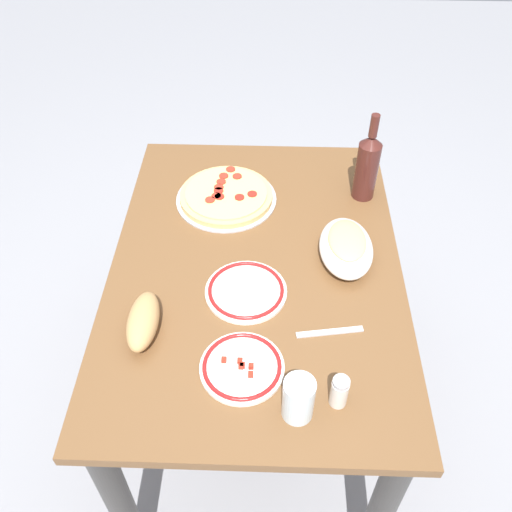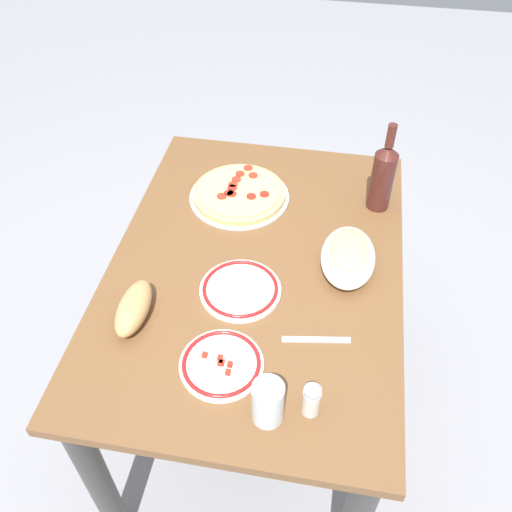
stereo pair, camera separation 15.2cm
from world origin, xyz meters
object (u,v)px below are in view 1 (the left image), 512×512
object	(u,v)px
pepperoni_pizza	(226,196)
water_glass	(298,399)
side_plate_far	(246,291)
baked_pasta_dish	(346,246)
wine_bottle	(367,165)
side_plate_near	(242,367)
dining_table	(256,296)
bread_loaf	(143,321)
spice_shaker	(339,392)

from	to	relation	value
pepperoni_pizza	water_glass	size ratio (longest dim) A/B	2.75
water_glass	side_plate_far	xyz separation A→B (m)	(-0.35, -0.13, -0.05)
baked_pasta_dish	wine_bottle	bearing A→B (deg)	164.35
side_plate_near	side_plate_far	size ratio (longest dim) A/B	0.92
dining_table	water_glass	world-z (taller)	water_glass
pepperoni_pizza	baked_pasta_dish	distance (m)	0.43
dining_table	bread_loaf	xyz separation A→B (m)	(0.24, -0.27, 0.18)
side_plate_near	water_glass	bearing A→B (deg)	49.73
pepperoni_pizza	spice_shaker	distance (m)	0.77
dining_table	bread_loaf	bearing A→B (deg)	-48.52
water_glass	side_plate_near	size ratio (longest dim) A/B	0.57
side_plate_near	spice_shaker	bearing A→B (deg)	70.18
wine_bottle	bread_loaf	world-z (taller)	wine_bottle
dining_table	spice_shaker	world-z (taller)	spice_shaker
wine_bottle	side_plate_near	distance (m)	0.76
baked_pasta_dish	bread_loaf	world-z (taller)	baked_pasta_dish
pepperoni_pizza	baked_pasta_dish	bearing A→B (deg)	55.63
water_glass	side_plate_far	bearing A→B (deg)	-159.50
wine_bottle	pepperoni_pizza	bearing A→B (deg)	-85.20
dining_table	pepperoni_pizza	distance (m)	0.33
wine_bottle	side_plate_far	size ratio (longest dim) A/B	1.32
pepperoni_pizza	dining_table	bearing A→B (deg)	20.34
water_glass	bread_loaf	xyz separation A→B (m)	(-0.22, -0.38, -0.02)
side_plate_far	bread_loaf	bearing A→B (deg)	-62.28
baked_pasta_dish	water_glass	distance (m)	0.51
wine_bottle	bread_loaf	size ratio (longest dim) A/B	1.58
dining_table	pepperoni_pizza	world-z (taller)	pepperoni_pizza
wine_bottle	side_plate_near	size ratio (longest dim) A/B	1.44
baked_pasta_dish	spice_shaker	bearing A→B (deg)	-6.56
baked_pasta_dish	bread_loaf	size ratio (longest dim) A/B	1.31
baked_pasta_dish	bread_loaf	distance (m)	0.59
dining_table	baked_pasta_dish	bearing A→B (deg)	98.16
spice_shaker	dining_table	bearing A→B (deg)	-155.09
baked_pasta_dish	spice_shaker	xyz separation A→B (m)	(0.46, -0.05, 0.00)
side_plate_far	spice_shaker	bearing A→B (deg)	34.89
dining_table	water_glass	bearing A→B (deg)	13.15
dining_table	wine_bottle	xyz separation A→B (m)	(-0.31, 0.33, 0.26)
wine_bottle	spice_shaker	distance (m)	0.76
baked_pasta_dish	side_plate_near	world-z (taller)	baked_pasta_dish
baked_pasta_dish	spice_shaker	distance (m)	0.46
side_plate_near	wine_bottle	bearing A→B (deg)	152.08
bread_loaf	spice_shaker	xyz separation A→B (m)	(0.19, 0.47, 0.01)
pepperoni_pizza	side_plate_near	distance (m)	0.63
side_plate_far	bread_loaf	size ratio (longest dim) A/B	1.20
side_plate_near	bread_loaf	size ratio (longest dim) A/B	1.10
dining_table	side_plate_near	world-z (taller)	side_plate_near
baked_pasta_dish	side_plate_far	world-z (taller)	baked_pasta_dish
pepperoni_pizza	wine_bottle	size ratio (longest dim) A/B	1.09
spice_shaker	side_plate_near	bearing A→B (deg)	-109.82
dining_table	side_plate_near	xyz separation A→B (m)	(0.35, -0.02, 0.15)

